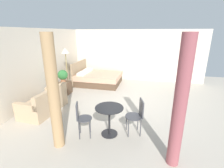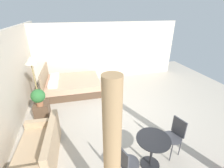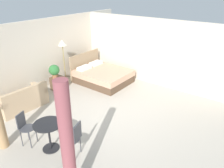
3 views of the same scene
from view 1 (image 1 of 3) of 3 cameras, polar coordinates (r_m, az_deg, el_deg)
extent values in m
cube|color=#B2A899|center=(5.99, 6.11, -6.28)|extent=(8.92, 9.63, 0.02)
cube|color=beige|center=(6.77, -22.75, 6.73)|extent=(8.92, 0.12, 2.56)
cube|color=beige|center=(8.50, 8.74, 9.90)|extent=(0.12, 6.63, 2.56)
cube|color=brown|center=(7.93, -4.52, 1.07)|extent=(1.65, 2.00, 0.29)
cube|color=tan|center=(7.86, -4.57, 2.88)|extent=(1.69, 2.04, 0.22)
cube|color=#997F60|center=(8.19, -11.41, 4.13)|extent=(1.68, 0.09, 1.07)
cube|color=white|center=(7.74, -10.42, 3.73)|extent=(0.59, 0.33, 0.12)
cube|color=white|center=(8.37, -8.49, 4.89)|extent=(0.59, 0.33, 0.12)
cube|color=tan|center=(5.62, -22.87, -7.05)|extent=(1.56, 0.89, 0.39)
cube|color=tan|center=(5.28, -20.57, -3.71)|extent=(1.52, 0.23, 0.40)
cube|color=tan|center=(6.02, -19.22, -2.11)|extent=(0.19, 0.81, 0.17)
cube|color=tan|center=(5.05, -28.02, -7.11)|extent=(0.19, 0.81, 0.17)
cube|color=brown|center=(6.91, -16.18, -1.24)|extent=(0.43, 0.42, 0.50)
cylinder|color=#935B3D|center=(6.73, -16.82, 1.12)|extent=(0.19, 0.19, 0.15)
sphere|color=#2D6B33|center=(6.67, -17.00, 3.11)|extent=(0.39, 0.39, 0.39)
cylinder|color=#99844C|center=(7.49, -15.10, -1.63)|extent=(0.27, 0.27, 0.02)
cylinder|color=#99844C|center=(7.27, -15.60, 4.27)|extent=(0.04, 0.04, 1.56)
cone|color=beige|center=(7.13, -16.20, 11.23)|extent=(0.34, 0.34, 0.21)
cylinder|color=black|center=(4.22, -0.92, -17.08)|extent=(0.41, 0.41, 0.02)
cylinder|color=black|center=(4.03, -0.94, -13.04)|extent=(0.05, 0.05, 0.71)
cylinder|color=black|center=(3.86, -0.97, -8.37)|extent=(0.68, 0.68, 0.02)
cylinder|color=#3F3F44|center=(4.27, 5.16, -13.23)|extent=(0.02, 0.02, 0.46)
cylinder|color=#3F3F44|center=(4.02, 5.82, -15.38)|extent=(0.02, 0.02, 0.46)
cylinder|color=#3F3F44|center=(4.32, 9.11, -12.98)|extent=(0.02, 0.02, 0.46)
cylinder|color=#3F3F44|center=(4.08, 10.05, -15.07)|extent=(0.02, 0.02, 0.46)
cylinder|color=#3F3F44|center=(4.05, 7.67, -11.26)|extent=(0.52, 0.52, 0.02)
cube|color=#3F3F44|center=(3.98, 10.35, -8.34)|extent=(0.33, 0.12, 0.42)
cylinder|color=#3F3F44|center=(3.98, -7.75, -15.78)|extent=(0.02, 0.02, 0.47)
cylinder|color=#3F3F44|center=(4.19, -7.71, -13.88)|extent=(0.02, 0.02, 0.47)
cylinder|color=#3F3F44|center=(4.00, -11.51, -15.85)|extent=(0.02, 0.02, 0.47)
cylinder|color=#3F3F44|center=(4.21, -11.25, -13.95)|extent=(0.02, 0.02, 0.47)
cylinder|color=#3F3F44|center=(3.97, -9.74, -11.87)|extent=(0.46, 0.46, 0.02)
cube|color=#3F3F44|center=(3.88, -12.18, -9.32)|extent=(0.28, 0.12, 0.38)
cylinder|color=#994C51|center=(3.05, 22.82, -7.05)|extent=(0.23, 0.23, 2.43)
cylinder|color=tan|center=(3.50, -19.88, -3.51)|extent=(0.23, 0.23, 2.43)
camera|label=2|loc=(2.62, -52.17, 25.02)|focal=25.50mm
camera|label=3|loc=(3.27, 93.34, 22.80)|focal=34.98mm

